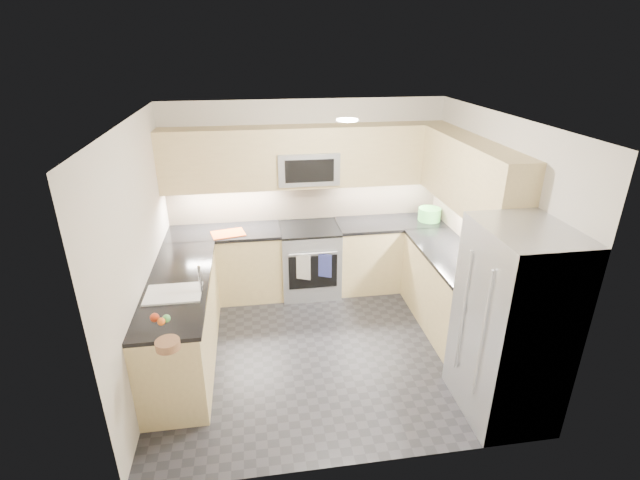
% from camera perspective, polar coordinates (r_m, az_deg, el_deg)
% --- Properties ---
extents(floor, '(3.60, 3.20, 0.00)m').
position_cam_1_polar(floor, '(5.34, 0.58, -12.90)').
color(floor, '#222227').
rests_on(floor, ground).
extents(ceiling, '(3.60, 3.20, 0.02)m').
position_cam_1_polar(ceiling, '(4.35, 0.71, 14.64)').
color(ceiling, beige).
rests_on(ceiling, wall_back).
extents(wall_back, '(3.60, 0.02, 2.50)m').
position_cam_1_polar(wall_back, '(6.19, -1.74, 5.41)').
color(wall_back, beige).
rests_on(wall_back, floor).
extents(wall_front, '(3.60, 0.02, 2.50)m').
position_cam_1_polar(wall_front, '(3.34, 5.12, -11.68)').
color(wall_front, beige).
rests_on(wall_front, floor).
extents(wall_left, '(0.02, 3.20, 2.50)m').
position_cam_1_polar(wall_left, '(4.79, -21.16, -1.84)').
color(wall_left, beige).
rests_on(wall_left, floor).
extents(wall_right, '(0.02, 3.20, 2.50)m').
position_cam_1_polar(wall_right, '(5.28, 20.29, 0.66)').
color(wall_right, beige).
rests_on(wall_right, floor).
extents(base_cab_back_left, '(1.42, 0.60, 0.90)m').
position_cam_1_polar(base_cab_back_left, '(6.19, -11.39, -3.08)').
color(base_cab_back_left, '#DBC384').
rests_on(base_cab_back_left, floor).
extents(base_cab_back_right, '(1.42, 0.60, 0.90)m').
position_cam_1_polar(base_cab_back_right, '(6.43, 8.37, -1.81)').
color(base_cab_back_right, '#DBC384').
rests_on(base_cab_back_right, floor).
extents(base_cab_right, '(0.60, 1.70, 0.90)m').
position_cam_1_polar(base_cab_right, '(5.61, 15.74, -6.46)').
color(base_cab_right, '#DBC384').
rests_on(base_cab_right, floor).
extents(base_cab_peninsula, '(0.60, 2.00, 0.90)m').
position_cam_1_polar(base_cab_peninsula, '(5.10, -16.53, -9.81)').
color(base_cab_peninsula, '#DBC384').
rests_on(base_cab_peninsula, floor).
extents(countertop_back_left, '(1.42, 0.63, 0.04)m').
position_cam_1_polar(countertop_back_left, '(6.00, -11.74, 0.94)').
color(countertop_back_left, black).
rests_on(countertop_back_left, base_cab_back_left).
extents(countertop_back_right, '(1.42, 0.63, 0.04)m').
position_cam_1_polar(countertop_back_right, '(6.24, 8.62, 2.10)').
color(countertop_back_right, black).
rests_on(countertop_back_right, base_cab_back_right).
extents(countertop_right, '(0.63, 1.70, 0.04)m').
position_cam_1_polar(countertop_right, '(5.40, 16.28, -2.12)').
color(countertop_right, black).
rests_on(countertop_right, base_cab_right).
extents(countertop_peninsula, '(0.63, 2.00, 0.04)m').
position_cam_1_polar(countertop_peninsula, '(4.87, -17.16, -5.16)').
color(countertop_peninsula, black).
rests_on(countertop_peninsula, base_cab_peninsula).
extents(upper_cab_back, '(3.60, 0.35, 0.75)m').
position_cam_1_polar(upper_cab_back, '(5.87, -1.60, 10.23)').
color(upper_cab_back, '#DBC384').
rests_on(upper_cab_back, wall_back).
extents(upper_cab_right, '(0.35, 1.95, 0.75)m').
position_cam_1_polar(upper_cab_right, '(5.25, 18.09, 7.51)').
color(upper_cab_right, '#DBC384').
rests_on(upper_cab_right, wall_right).
extents(backsplash_back, '(3.60, 0.01, 0.51)m').
position_cam_1_polar(backsplash_back, '(6.20, -1.73, 4.92)').
color(backsplash_back, tan).
rests_on(backsplash_back, wall_back).
extents(backsplash_right, '(0.01, 2.30, 0.51)m').
position_cam_1_polar(backsplash_right, '(5.67, 18.10, 1.90)').
color(backsplash_right, tan).
rests_on(backsplash_right, wall_right).
extents(gas_range, '(0.76, 0.65, 0.91)m').
position_cam_1_polar(gas_range, '(6.19, -1.28, -2.53)').
color(gas_range, '#A6AAAE').
rests_on(gas_range, floor).
extents(range_cooktop, '(0.76, 0.65, 0.03)m').
position_cam_1_polar(range_cooktop, '(6.00, -1.32, 1.42)').
color(range_cooktop, black).
rests_on(range_cooktop, gas_range).
extents(oven_door_glass, '(0.62, 0.02, 0.45)m').
position_cam_1_polar(oven_door_glass, '(5.90, -0.87, -3.96)').
color(oven_door_glass, black).
rests_on(oven_door_glass, gas_range).
extents(oven_handle, '(0.60, 0.02, 0.02)m').
position_cam_1_polar(oven_handle, '(5.76, -0.86, -1.67)').
color(oven_handle, '#B2B5BA').
rests_on(oven_handle, gas_range).
extents(microwave, '(0.76, 0.40, 0.40)m').
position_cam_1_polar(microwave, '(5.87, -1.55, 8.99)').
color(microwave, '#94979B').
rests_on(microwave, upper_cab_back).
extents(microwave_door, '(0.60, 0.01, 0.28)m').
position_cam_1_polar(microwave_door, '(5.68, -1.29, 8.48)').
color(microwave_door, black).
rests_on(microwave_door, microwave).
extents(refrigerator, '(0.70, 0.90, 1.80)m').
position_cam_1_polar(refrigerator, '(4.40, 22.50, -9.61)').
color(refrigerator, '#AAACB2').
rests_on(refrigerator, floor).
extents(fridge_handle_left, '(0.02, 0.02, 1.20)m').
position_cam_1_polar(fridge_handle_left, '(4.07, 19.29, -11.06)').
color(fridge_handle_left, '#B2B5BA').
rests_on(fridge_handle_left, refrigerator).
extents(fridge_handle_right, '(0.02, 0.02, 1.20)m').
position_cam_1_polar(fridge_handle_right, '(4.34, 17.17, -8.48)').
color(fridge_handle_right, '#B2B5BA').
rests_on(fridge_handle_right, refrigerator).
extents(sink_basin, '(0.52, 0.38, 0.16)m').
position_cam_1_polar(sink_basin, '(4.67, -17.48, -7.05)').
color(sink_basin, white).
rests_on(sink_basin, base_cab_peninsula).
extents(faucet, '(0.03, 0.03, 0.28)m').
position_cam_1_polar(faucet, '(4.54, -14.54, -4.73)').
color(faucet, silver).
rests_on(faucet, countertop_peninsula).
extents(utensil_bowl, '(0.32, 0.32, 0.17)m').
position_cam_1_polar(utensil_bowl, '(6.35, 13.31, 3.10)').
color(utensil_bowl, '#55C253').
rests_on(utensil_bowl, countertop_back_right).
extents(cutting_board, '(0.45, 0.36, 0.01)m').
position_cam_1_polar(cutting_board, '(5.87, -11.25, 0.78)').
color(cutting_board, '#EE5316').
rests_on(cutting_board, countertop_back_left).
extents(fruit_basket, '(0.25, 0.25, 0.07)m').
position_cam_1_polar(fruit_basket, '(3.90, -18.24, -12.13)').
color(fruit_basket, '#8F6243').
rests_on(fruit_basket, countertop_peninsula).
extents(fruit_apple, '(0.08, 0.08, 0.08)m').
position_cam_1_polar(fruit_apple, '(4.11, -19.69, -8.99)').
color(fruit_apple, '#AA3113').
rests_on(fruit_apple, fruit_basket).
extents(fruit_pear, '(0.07, 0.07, 0.07)m').
position_cam_1_polar(fruit_pear, '(4.07, -18.39, -9.16)').
color(fruit_pear, '#4AAD4E').
rests_on(fruit_pear, fruit_basket).
extents(dish_towel_check, '(0.17, 0.08, 0.34)m').
position_cam_1_polar(dish_towel_check, '(5.80, -2.06, -3.35)').
color(dish_towel_check, silver).
rests_on(dish_towel_check, oven_handle).
extents(dish_towel_blue, '(0.16, 0.08, 0.32)m').
position_cam_1_polar(dish_towel_blue, '(5.84, 0.62, -3.17)').
color(dish_towel_blue, navy).
rests_on(dish_towel_blue, oven_handle).
extents(fruit_orange, '(0.07, 0.07, 0.07)m').
position_cam_1_polar(fruit_orange, '(4.05, -18.95, -9.48)').
color(fruit_orange, orange).
rests_on(fruit_orange, fruit_basket).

